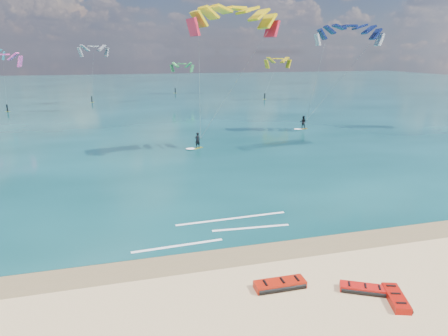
{
  "coord_description": "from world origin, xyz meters",
  "views": [
    {
      "loc": [
        -4.72,
        -16.73,
        11.27
      ],
      "look_at": [
        1.87,
        8.0,
        3.81
      ],
      "focal_mm": 32.0,
      "sensor_mm": 36.0,
      "label": 1
    }
  ],
  "objects_px": {
    "packed_kite_mid": "(362,291)",
    "packed_kite_left": "(280,288)",
    "packed_kite_right": "(395,301)",
    "kitesurfer_main": "(216,72)",
    "kitesurfer_far": "(327,72)"
  },
  "relations": [
    {
      "from": "packed_kite_left",
      "to": "packed_kite_right",
      "type": "distance_m",
      "value": 5.42
    },
    {
      "from": "kitesurfer_far",
      "to": "packed_kite_mid",
      "type": "bearing_deg",
      "value": -123.39
    },
    {
      "from": "packed_kite_left",
      "to": "kitesurfer_main",
      "type": "height_order",
      "value": "kitesurfer_main"
    },
    {
      "from": "packed_kite_mid",
      "to": "kitesurfer_far",
      "type": "xyz_separation_m",
      "value": [
        18.0,
        37.37,
        8.61
      ]
    },
    {
      "from": "packed_kite_left",
      "to": "packed_kite_mid",
      "type": "xyz_separation_m",
      "value": [
        3.8,
        -1.35,
        0.0
      ]
    },
    {
      "from": "packed_kite_left",
      "to": "kitesurfer_far",
      "type": "xyz_separation_m",
      "value": [
        21.79,
        36.03,
        8.61
      ]
    },
    {
      "from": "packed_kite_right",
      "to": "kitesurfer_main",
      "type": "distance_m",
      "value": 31.57
    },
    {
      "from": "kitesurfer_main",
      "to": "kitesurfer_far",
      "type": "height_order",
      "value": "kitesurfer_main"
    },
    {
      "from": "packed_kite_mid",
      "to": "packed_kite_left",
      "type": "bearing_deg",
      "value": -171.76
    },
    {
      "from": "packed_kite_right",
      "to": "kitesurfer_main",
      "type": "xyz_separation_m",
      "value": [
        -1.18,
        30.18,
        9.19
      ]
    },
    {
      "from": "packed_kite_left",
      "to": "packed_kite_right",
      "type": "bearing_deg",
      "value": -26.37
    },
    {
      "from": "packed_kite_mid",
      "to": "packed_kite_right",
      "type": "relative_size",
      "value": 1.01
    },
    {
      "from": "packed_kite_mid",
      "to": "kitesurfer_far",
      "type": "bearing_deg",
      "value": 92.06
    },
    {
      "from": "kitesurfer_main",
      "to": "kitesurfer_far",
      "type": "xyz_separation_m",
      "value": [
        18.15,
        8.31,
        -0.59
      ]
    },
    {
      "from": "packed_kite_right",
      "to": "kitesurfer_main",
      "type": "bearing_deg",
      "value": 21.18
    }
  ]
}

